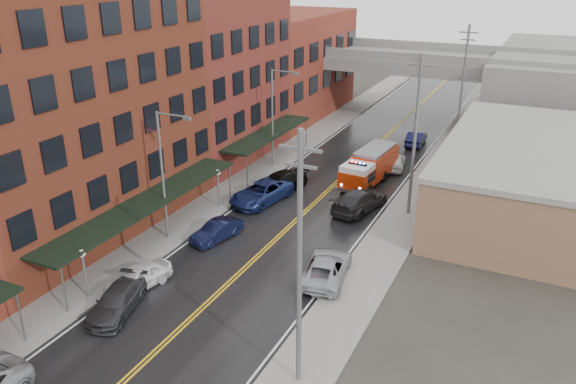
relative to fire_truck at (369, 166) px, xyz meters
The scene contains 29 objects.
road 10.48m from the fire_truck, 103.65° to the right, with size 11.00×160.00×0.02m, color black.
sidewalk_left 14.09m from the fire_truck, 134.04° to the right, with size 3.00×160.00×0.15m, color slate.
sidewalk_right 11.28m from the fire_truck, 64.29° to the right, with size 3.00×160.00×0.15m, color slate.
curb_left 13.01m from the fire_truck, 128.78° to the right, with size 0.30×160.00×0.15m, color gray.
curb_right 10.67m from the fire_truck, 72.37° to the right, with size 0.30×160.00×0.15m, color gray.
brick_building_b 24.41m from the fire_truck, 132.68° to the right, with size 9.00×20.00×18.00m, color #5F2919.
brick_building_c 16.85m from the fire_truck, behind, with size 9.00×15.00×15.00m, color maroon.
brick_building_far 24.28m from the fire_truck, 131.30° to the left, with size 9.00×20.00×12.00m, color maroon.
tan_building 13.59m from the fire_truck, ahead, with size 14.00×22.00×5.00m, color #91684E.
awning_1 19.81m from the fire_truck, 120.20° to the right, with size 2.60×18.00×3.09m.
awning_2 10.05m from the fire_truck, behind, with size 2.60×13.00×3.09m.
globe_lamp_1 25.66m from the fire_truck, 110.18° to the right, with size 0.44×0.44×3.12m.
globe_lamp_2 13.43m from the fire_truck, 131.28° to the right, with size 0.44×0.44×3.12m.
street_lamp_1 18.79m from the fire_truck, 119.23° to the right, with size 2.64×0.22×9.00m.
street_lamp_2 9.72m from the fire_truck, behind, with size 2.64×0.22×9.00m.
utility_pole_0 25.97m from the fire_truck, 79.27° to the right, with size 1.80×0.24×12.00m.
utility_pole_1 8.45m from the fire_truck, 46.89° to the right, with size 1.80×0.24×12.00m.
utility_pole_2 16.38m from the fire_truck, 72.33° to the left, with size 1.80×0.24×12.00m.
overpass 22.51m from the fire_truck, 96.37° to the left, with size 40.00×10.00×7.50m.
fire_truck is the anchor object (origin of this frame).
parked_car_left_3 25.22m from the fire_truck, 104.74° to the right, with size 1.92×4.72×1.37m, color #29292C.
parked_car_left_4 23.04m from the fire_truck, 107.65° to the right, with size 1.69×4.20×1.43m, color white.
parked_car_left_5 15.99m from the fire_truck, 112.46° to the right, with size 1.40×4.02×1.32m, color black.
parked_car_left_6 10.07m from the fire_truck, 129.31° to the right, with size 2.70×5.85×1.62m, color navy.
parked_car_left_7 8.06m from the fire_truck, 138.89° to the right, with size 2.23×5.49×1.59m, color black.
parked_car_right_0 16.49m from the fire_truck, 81.09° to the right, with size 2.49×5.40×1.50m, color #989AA0.
parked_car_right_1 6.03m from the fire_truck, 78.90° to the right, with size 2.32×5.69×1.65m, color #252427.
parked_car_right_2 4.49m from the fire_truck, 74.89° to the left, with size 1.69×4.20×1.43m, color silver.
parked_car_right_3 12.20m from the fire_truck, 84.43° to the left, with size 1.55×4.44×1.46m, color #0E1134.
Camera 1 is at (15.55, -3.63, 17.95)m, focal length 35.00 mm.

